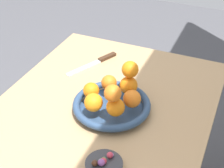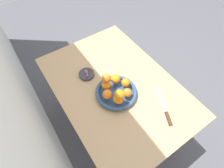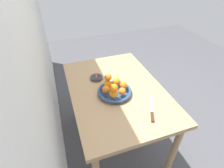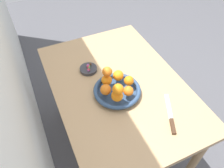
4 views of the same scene
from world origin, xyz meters
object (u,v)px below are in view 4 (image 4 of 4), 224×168
Objects in this scene: dining_table at (118,93)px; orange_1 at (129,81)px; candy_ball_1 at (88,67)px; candy_ball_2 at (90,64)px; orange_5 at (117,96)px; orange_3 at (107,80)px; candy_ball_0 at (88,66)px; orange_6 at (107,72)px; knife at (171,117)px; candy_ball_3 at (89,70)px; candy_ball_4 at (89,67)px; candy_dish at (88,69)px; orange_2 at (118,75)px; orange_0 at (129,91)px; orange_4 at (106,90)px; orange_7 at (118,89)px; fruit_bowl at (117,91)px; candy_ball_6 at (88,70)px; candy_ball_5 at (89,66)px.

dining_table is 0.17m from orange_1.
candy_ball_1 is 0.03m from candy_ball_2.
orange_1 is 0.89× the size of orange_5.
orange_5 is at bearing -171.58° from candy_ball_1.
candy_ball_0 is at bearing 11.53° from orange_3.
orange_6 is at bearing -166.22° from candy_ball_0.
candy_ball_1 is at bearing 8.42° from orange_5.
orange_6 is 0.23m from candy_ball_0.
candy_ball_2 is 0.08× the size of knife.
orange_1 is (-0.06, -0.04, 0.16)m from dining_table.
candy_ball_3 is 0.02m from candy_ball_4.
knife is (-0.27, -0.11, -0.06)m from orange_1.
orange_6 reaches higher than dining_table.
orange_3 is at bearing 64.65° from orange_1.
knife is (-0.52, -0.27, -0.02)m from candy_ball_4.
knife is (-0.52, -0.27, -0.01)m from candy_dish.
orange_2 is at bearing 33.20° from orange_1.
orange_4 is at bearing 62.99° from orange_0.
dining_table is at bearing -146.70° from candy_ball_4.
orange_7 is 3.16× the size of candy_ball_3.
orange_6 reaches higher than candy_ball_2.
orange_4 is at bearing 122.64° from dining_table.
fruit_bowl is at bearing -162.87° from candy_ball_0.
dining_table is 0.25m from candy_ball_4.
candy_ball_1 is at bearing -18.45° from candy_ball_6.
orange_5 is (-0.01, 0.08, 0.00)m from orange_0.
orange_7 is 3.21× the size of candy_ball_2.
candy_ball_5 is (0.00, -0.01, -0.00)m from candy_ball_1.
candy_ball_0 is 1.42× the size of candy_ball_4.
orange_5 is (-0.07, -0.04, 0.00)m from orange_4.
orange_1 is at bearing -86.36° from fruit_bowl.
orange_4 is at bearing -177.53° from candy_dish.
orange_4 is at bearing -179.02° from candy_ball_5.
orange_2 reaches higher than fruit_bowl.
candy_ball_1 is (0.25, 0.16, -0.04)m from orange_1.
dining_table is at bearing -126.31° from orange_2.
fruit_bowl reaches higher than dining_table.
candy_dish is 1.85× the size of orange_7.
candy_ball_2 is at bearing 26.21° from dining_table.
dining_table is 62.84× the size of candy_ball_5.
orange_2 is 0.07m from orange_3.
orange_5 is at bearing 48.32° from knife.
orange_6 is 0.23m from candy_ball_2.
orange_7 is 0.35m from candy_ball_4.
candy_ball_2 reaches higher than candy_dish.
knife reaches higher than dining_table.
dining_table is 9.94× the size of candy_dish.
orange_4 is 0.08m from orange_5.
orange_3 reaches higher than candy_ball_5.
orange_2 is 0.18m from orange_7.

